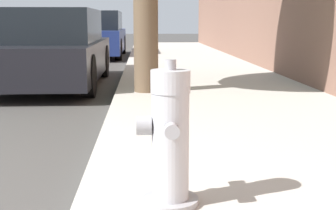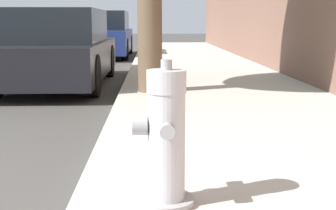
{
  "view_description": "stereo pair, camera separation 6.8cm",
  "coord_description": "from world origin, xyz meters",
  "views": [
    {
      "loc": [
        2.58,
        -2.2,
        1.17
      ],
      "look_at": [
        2.77,
        1.49,
        0.5
      ],
      "focal_mm": 50.0,
      "sensor_mm": 36.0,
      "label": 1
    },
    {
      "loc": [
        2.64,
        -2.2,
        1.17
      ],
      "look_at": [
        2.77,
        1.49,
        0.5
      ],
      "focal_mm": 50.0,
      "sensor_mm": 36.0,
      "label": 2
    }
  ],
  "objects": [
    {
      "name": "parked_car_mid",
      "position": [
        1.04,
        13.14,
        0.7
      ],
      "size": [
        1.8,
        4.54,
        1.46
      ],
      "color": "navy",
      "rests_on": "ground_plane"
    },
    {
      "name": "fire_hydrant",
      "position": [
        2.72,
        0.29,
        0.52
      ],
      "size": [
        0.35,
        0.34,
        0.81
      ],
      "color": "#97979C",
      "rests_on": "sidewalk_slab"
    },
    {
      "name": "parked_car_near",
      "position": [
        0.98,
        6.27,
        0.66
      ],
      "size": [
        1.7,
        4.32,
        1.37
      ],
      "color": "black",
      "rests_on": "ground_plane"
    }
  ]
}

